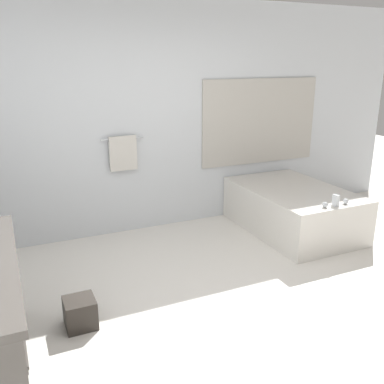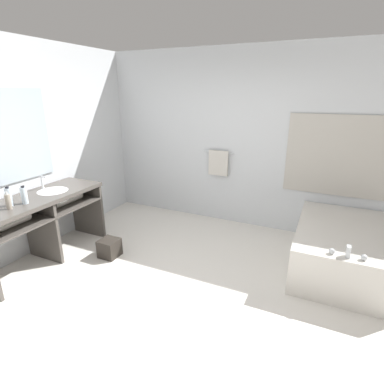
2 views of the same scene
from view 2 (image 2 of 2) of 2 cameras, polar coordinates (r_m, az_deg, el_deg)
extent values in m
plane|color=silver|center=(3.32, -3.78, -19.90)|extent=(16.00, 16.00, 0.00)
cube|color=silver|center=(4.73, 8.96, 9.70)|extent=(7.40, 0.06, 2.70)
cube|color=#B7B2A8|center=(4.54, 28.27, 5.84)|extent=(1.70, 0.02, 1.10)
cylinder|color=silver|center=(4.79, 5.13, 7.53)|extent=(0.50, 0.02, 0.02)
cube|color=beige|center=(4.81, 5.03, 5.52)|extent=(0.32, 0.04, 0.40)
cube|color=silver|center=(4.23, -32.03, 6.06)|extent=(0.06, 7.40, 2.70)
cube|color=#B2C1CC|center=(4.19, -31.64, 8.90)|extent=(0.02, 1.10, 1.10)
cube|color=#4C4742|center=(4.10, -27.48, -1.11)|extent=(0.62, 1.63, 0.05)
cube|color=#4C4742|center=(4.17, -27.06, -3.80)|extent=(0.59, 1.55, 0.02)
cylinder|color=white|center=(4.25, -24.88, -0.58)|extent=(0.37, 0.37, 0.12)
cube|color=#4C4742|center=(4.25, -26.63, -6.54)|extent=(0.57, 0.04, 0.80)
cube|color=#4C4742|center=(4.73, -19.28, -3.06)|extent=(0.57, 0.04, 0.80)
cylinder|color=beige|center=(3.89, -31.40, -4.86)|extent=(0.13, 0.45, 0.13)
cylinder|color=beige|center=(4.35, -22.71, -1.22)|extent=(0.13, 0.45, 0.13)
cylinder|color=silver|center=(4.36, -26.49, 0.63)|extent=(0.04, 0.04, 0.02)
cylinder|color=silver|center=(4.34, -26.66, 1.76)|extent=(0.02, 0.02, 0.16)
cube|color=silver|center=(4.29, -26.45, 2.59)|extent=(0.07, 0.01, 0.01)
cube|color=silver|center=(4.09, 26.64, -9.63)|extent=(1.05, 1.60, 0.53)
ellipsoid|color=white|center=(4.04, 26.88, -8.17)|extent=(0.75, 1.15, 0.30)
cube|color=silver|center=(3.32, 27.61, -10.02)|extent=(0.04, 0.07, 0.12)
sphere|color=silver|center=(3.33, 25.11, -10.18)|extent=(0.06, 0.06, 0.06)
sphere|color=silver|center=(3.35, 29.94, -10.75)|extent=(0.06, 0.06, 0.06)
cylinder|color=silver|center=(3.87, -29.33, -0.60)|extent=(0.07, 0.07, 0.19)
cylinder|color=black|center=(3.84, -29.58, 0.89)|extent=(0.04, 0.04, 0.02)
cylinder|color=silver|center=(3.88, -31.51, -0.83)|extent=(0.07, 0.07, 0.20)
cylinder|color=black|center=(3.85, -31.79, 0.74)|extent=(0.04, 0.04, 0.02)
cylinder|color=gray|center=(3.78, -31.61, -1.60)|extent=(0.06, 0.06, 0.17)
cylinder|color=silver|center=(3.76, -31.86, -0.19)|extent=(0.03, 0.03, 0.03)
cube|color=#2D2823|center=(4.13, -15.44, -10.23)|extent=(0.24, 0.24, 0.24)
camera|label=1|loc=(2.86, -72.00, 4.90)|focal=40.00mm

